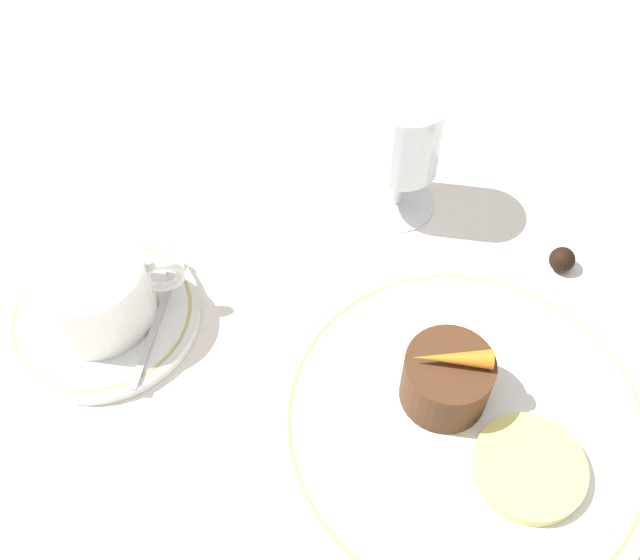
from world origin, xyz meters
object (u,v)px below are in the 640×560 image
at_px(dinner_plate, 465,423).
at_px(wine_glass, 404,140).
at_px(dessert_cake, 447,382).
at_px(coffee_cup, 93,289).

xyz_separation_m(dinner_plate, wine_glass, (0.01, 0.22, 0.07)).
xyz_separation_m(wine_glass, dessert_cake, (-0.02, -0.20, -0.04)).
xyz_separation_m(coffee_cup, dessert_cake, (0.24, -0.13, -0.00)).
relative_size(coffee_cup, wine_glass, 0.96).
xyz_separation_m(coffee_cup, wine_glass, (0.26, 0.07, 0.04)).
relative_size(coffee_cup, dessert_cake, 1.83).
bearing_deg(dessert_cake, coffee_cup, 151.76).
height_order(dinner_plate, coffee_cup, coffee_cup).
bearing_deg(coffee_cup, wine_glass, 15.10).
bearing_deg(wine_glass, dinner_plate, -92.55).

